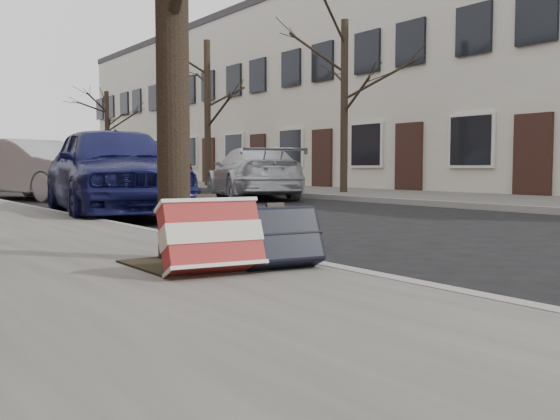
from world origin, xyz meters
TOP-DOWN VIEW (x-y plane):
  - ground at (0.00, 0.00)m, footprint 120.00×120.00m
  - far_sidewalk at (7.80, 15.00)m, footprint 4.00×70.00m
  - house_far at (13.15, 16.00)m, footprint 6.70×40.00m
  - dirt_patch at (-2.00, 1.20)m, footprint 0.85×0.85m
  - suitcase_red at (-2.11, 0.77)m, footprint 0.68×0.44m
  - suitcase_navy at (-1.62, 0.70)m, footprint 0.61×0.41m
  - car_near_front at (-0.33, 7.15)m, footprint 2.50×4.69m
  - car_near_mid at (0.05, 13.32)m, footprint 2.97×4.76m
  - car_far_front at (4.67, 10.65)m, footprint 3.17×4.77m
  - car_far_back at (4.59, 16.73)m, footprint 2.35×4.56m
  - tree_far_a at (7.20, 9.99)m, footprint 0.20×0.20m
  - tree_far_b at (7.20, 17.50)m, footprint 0.24×0.24m
  - tree_far_c at (7.20, 27.74)m, footprint 0.23×0.23m

SIDE VIEW (x-z plane):
  - ground at x=0.00m, z-range 0.00..0.00m
  - far_sidewalk at x=7.80m, z-range 0.00..0.12m
  - dirt_patch at x=-2.00m, z-range 0.12..0.14m
  - suitcase_navy at x=-1.62m, z-range 0.12..0.56m
  - suitcase_red at x=-2.11m, z-range 0.12..0.61m
  - car_far_front at x=4.67m, z-range 0.00..1.28m
  - car_near_mid at x=0.05m, z-range 0.00..1.48m
  - car_far_back at x=4.59m, z-range 0.00..1.48m
  - car_near_front at x=-0.33m, z-range 0.00..1.52m
  - tree_far_c at x=7.20m, z-range 0.12..4.55m
  - tree_far_a at x=7.20m, z-range 0.12..4.73m
  - tree_far_b at x=7.20m, z-range 0.12..5.40m
  - house_far at x=13.15m, z-range 0.00..7.20m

